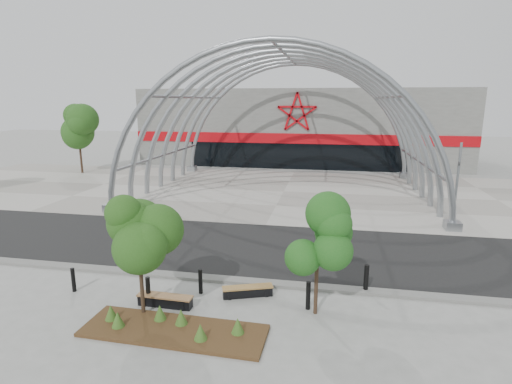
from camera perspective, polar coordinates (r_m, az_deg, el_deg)
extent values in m
plane|color=gray|center=(16.00, -2.70, -12.33)|extent=(140.00, 140.00, 0.00)
cube|color=black|center=(19.15, -0.28, -7.91)|extent=(140.00, 7.00, 0.02)
cube|color=gray|center=(30.53, 3.98, 0.04)|extent=(60.00, 17.00, 0.04)
cube|color=slate|center=(15.76, -2.91, -12.51)|extent=(60.00, 0.50, 0.12)
cube|color=slate|center=(47.77, 6.62, 9.49)|extent=(34.00, 15.00, 8.00)
cube|color=black|center=(40.64, 5.75, 5.08)|extent=(22.00, 0.25, 2.60)
cube|color=#BD0810|center=(40.43, 5.81, 7.61)|extent=(34.00, 0.30, 1.00)
torus|color=gray|center=(23.35, 1.81, -4.05)|extent=(20.36, 0.36, 20.36)
torus|color=gray|center=(25.72, 2.67, -2.45)|extent=(20.36, 0.36, 20.36)
torus|color=gray|center=(28.12, 3.38, -1.12)|extent=(20.36, 0.36, 20.36)
torus|color=gray|center=(30.53, 3.97, 0.01)|extent=(20.36, 0.36, 20.36)
torus|color=gray|center=(32.96, 4.48, 0.97)|extent=(20.36, 0.36, 20.36)
torus|color=gray|center=(35.40, 4.92, 1.79)|extent=(20.36, 0.36, 20.36)
torus|color=gray|center=(37.84, 5.31, 2.51)|extent=(20.36, 0.36, 20.36)
cylinder|color=gray|center=(30.52, 22.42, 4.00)|extent=(0.20, 15.00, 0.20)
cylinder|color=gray|center=(29.80, 18.18, 12.80)|extent=(0.20, 15.00, 0.20)
cylinder|color=gray|center=(29.93, 4.29, 19.01)|extent=(0.20, 15.00, 0.20)
cylinder|color=gray|center=(31.36, -9.11, 13.25)|extent=(0.20, 15.00, 0.20)
cylinder|color=gray|center=(32.59, -13.14, 5.15)|extent=(0.20, 15.00, 0.20)
cube|color=gray|center=(26.63, -19.98, -2.14)|extent=(0.80, 0.80, 0.50)
cube|color=gray|center=(39.96, -9.13, 3.32)|extent=(0.80, 0.80, 0.50)
cube|color=gray|center=(23.96, 26.25, -4.36)|extent=(0.80, 0.80, 0.50)
cube|color=gray|center=(38.22, 20.42, 2.23)|extent=(0.80, 0.80, 0.50)
cube|color=#3F2F19|center=(12.98, -11.64, -18.83)|extent=(5.63, 1.87, 0.11)
cone|color=#416B24|center=(13.39, -19.14, -16.78)|extent=(0.39, 0.39, 0.48)
cone|color=#416B24|center=(13.04, -10.66, -17.10)|extent=(0.39, 0.39, 0.48)
cone|color=#416B24|center=(12.25, -7.95, -19.14)|extent=(0.39, 0.39, 0.48)
cone|color=#416B24|center=(13.41, -13.57, -16.35)|extent=(0.39, 0.39, 0.48)
cone|color=#416B24|center=(12.43, -2.63, -18.50)|extent=(0.39, 0.39, 0.48)
cone|color=#416B24|center=(13.83, -20.02, -15.83)|extent=(0.39, 0.39, 0.48)
cylinder|color=gray|center=(23.75, 26.73, 0.68)|extent=(0.13, 0.13, 4.70)
imported|color=black|center=(23.57, 26.98, 3.13)|extent=(0.37, 0.64, 0.13)
cylinder|color=black|center=(13.65, -16.01, -12.79)|extent=(0.13, 0.13, 2.03)
ellipsoid|color=#1E4211|center=(12.97, -16.51, -5.41)|extent=(1.74, 1.74, 2.22)
cylinder|color=black|center=(13.41, 8.58, -13.27)|extent=(0.12, 0.12, 1.88)
ellipsoid|color=#124F16|center=(12.75, 8.84, -6.35)|extent=(1.55, 1.55, 2.05)
cube|color=black|center=(14.38, -12.84, -15.04)|extent=(1.88, 0.41, 0.32)
cube|color=black|center=(14.66, -15.41, -14.50)|extent=(0.12, 0.41, 0.37)
cube|color=black|center=(14.11, -10.17, -15.36)|extent=(0.12, 0.41, 0.37)
cube|color=brown|center=(14.28, -12.89, -14.27)|extent=(1.93, 0.48, 0.06)
cube|color=black|center=(14.67, -1.21, -14.13)|extent=(1.77, 0.91, 0.30)
cube|color=black|center=(14.59, -3.86, -14.20)|extent=(0.23, 0.40, 0.35)
cube|color=black|center=(14.76, 1.41, -13.85)|extent=(0.23, 0.40, 0.35)
cube|color=olive|center=(14.58, -1.21, -13.43)|extent=(1.83, 0.99, 0.05)
cylinder|color=black|center=(16.30, -24.63, -11.34)|extent=(0.14, 0.14, 0.90)
cylinder|color=black|center=(14.52, -15.15, -13.43)|extent=(0.16, 0.16, 0.98)
cylinder|color=black|center=(14.88, -7.94, -12.53)|extent=(0.15, 0.15, 0.92)
cylinder|color=black|center=(13.84, 7.46, -14.46)|extent=(0.16, 0.16, 0.97)
cylinder|color=black|center=(15.31, 15.46, -11.85)|extent=(0.17, 0.17, 1.05)
cylinder|color=black|center=(41.64, -23.75, 4.73)|extent=(0.20, 0.20, 3.30)
ellipsoid|color=#1E4815|center=(41.38, -24.13, 8.83)|extent=(3.00, 3.00, 3.60)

